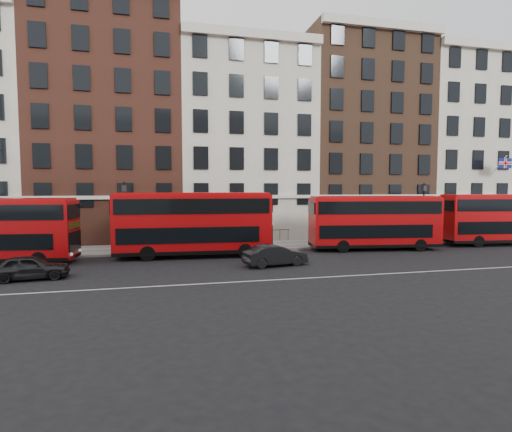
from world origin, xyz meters
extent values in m
plane|color=black|center=(0.00, 0.00, 0.00)|extent=(120.00, 120.00, 0.00)
cube|color=slate|center=(0.00, 10.50, 0.07)|extent=(80.00, 5.00, 0.15)
cube|color=gray|center=(0.00, 8.00, 0.08)|extent=(80.00, 0.30, 0.16)
cube|color=white|center=(0.00, -2.00, 0.01)|extent=(70.00, 0.12, 0.01)
cube|color=brown|center=(-12.80, 18.00, 11.00)|extent=(12.80, 10.00, 22.00)
cube|color=#B2AF9D|center=(0.00, 18.00, 9.50)|extent=(12.80, 10.00, 19.00)
cube|color=beige|center=(0.00, 12.75, 18.60)|extent=(12.80, 0.50, 0.80)
cube|color=brown|center=(12.80, 18.00, 10.50)|extent=(12.80, 10.00, 21.00)
cube|color=beige|center=(12.80, 12.75, 20.60)|extent=(12.80, 0.50, 0.80)
cube|color=#B1AC99|center=(25.60, 18.00, 10.00)|extent=(12.80, 10.00, 20.00)
cube|color=beige|center=(25.60, 12.75, 19.60)|extent=(12.80, 0.50, 0.80)
cube|color=black|center=(-13.85, 5.73, 1.51)|extent=(0.35, 2.14, 1.27)
cube|color=black|center=(-13.85, 5.73, 2.56)|extent=(0.31, 1.85, 0.41)
cylinder|color=black|center=(-15.82, 4.88, 0.49)|extent=(1.00, 0.39, 0.98)
cylinder|color=black|center=(-15.55, 7.05, 0.49)|extent=(1.00, 0.39, 0.98)
cube|color=#B3090C|center=(-5.99, 6.38, 2.44)|extent=(11.17, 3.23, 4.15)
cube|color=black|center=(-5.99, 6.38, 0.49)|extent=(11.17, 3.27, 0.25)
cube|color=black|center=(-6.30, 6.39, 1.74)|extent=(9.91, 3.25, 1.10)
cube|color=black|center=(-5.99, 6.38, 3.73)|extent=(10.75, 3.29, 1.05)
cube|color=#B3090C|center=(-5.99, 6.38, 4.57)|extent=(10.84, 3.01, 0.19)
cube|color=black|center=(-0.43, 6.07, 1.63)|extent=(0.21, 2.31, 1.37)
cube|color=black|center=(-0.43, 6.07, 2.76)|extent=(0.19, 2.00, 0.44)
cylinder|color=black|center=(-2.48, 5.00, 0.53)|extent=(1.07, 0.35, 1.05)
cylinder|color=black|center=(-2.35, 7.35, 0.53)|extent=(1.07, 0.35, 1.05)
cylinder|color=black|center=(-9.20, 5.37, 0.53)|extent=(1.07, 0.35, 1.05)
cylinder|color=black|center=(-9.07, 7.73, 0.53)|extent=(1.07, 0.35, 1.05)
cube|color=#B3090C|center=(8.43, 6.38, 2.28)|extent=(10.51, 3.76, 3.87)
cube|color=black|center=(8.43, 6.38, 0.46)|extent=(10.51, 3.80, 0.23)
cube|color=black|center=(8.14, 6.41, 1.62)|extent=(9.35, 3.68, 1.03)
cube|color=black|center=(8.43, 6.38, 3.47)|extent=(10.13, 3.79, 0.98)
cube|color=#B3090C|center=(8.43, 6.38, 4.26)|extent=(10.19, 3.53, 0.18)
cube|color=black|center=(13.57, 5.70, 1.52)|extent=(0.36, 2.15, 1.27)
cube|color=black|center=(13.57, 5.70, 2.56)|extent=(0.32, 1.85, 0.41)
cylinder|color=black|center=(11.59, 4.86, 0.49)|extent=(1.01, 0.40, 0.98)
cylinder|color=black|center=(11.88, 7.03, 0.49)|extent=(1.01, 0.40, 0.98)
cylinder|color=black|center=(5.38, 5.67, 0.49)|extent=(1.01, 0.40, 0.98)
cylinder|color=black|center=(5.66, 7.84, 0.49)|extent=(1.01, 0.40, 0.98)
cube|color=#B3090C|center=(20.76, 6.38, 2.33)|extent=(10.72, 3.58, 3.96)
cube|color=black|center=(20.76, 6.38, 0.47)|extent=(10.72, 3.62, 0.24)
cube|color=black|center=(20.46, 6.41, 1.65)|extent=(9.53, 3.53, 1.05)
cube|color=black|center=(20.76, 6.38, 3.56)|extent=(10.33, 3.62, 1.00)
cube|color=#B3090C|center=(20.76, 6.38, 4.36)|extent=(10.40, 3.35, 0.18)
cylinder|color=black|center=(17.65, 5.57, 0.50)|extent=(1.03, 0.38, 1.00)
cylinder|color=black|center=(17.88, 7.80, 0.50)|extent=(1.03, 0.38, 1.00)
imported|color=black|center=(-15.26, 1.14, 0.68)|extent=(4.13, 2.06, 1.35)
imported|color=black|center=(-1.14, 1.84, 0.68)|extent=(4.35, 2.18, 1.37)
cylinder|color=black|center=(-10.89, 8.30, 2.45)|extent=(0.14, 0.14, 4.60)
cylinder|color=black|center=(-10.89, 8.30, 0.45)|extent=(0.32, 0.32, 0.60)
cube|color=#262626|center=(-10.89, 8.30, 5.00)|extent=(0.32, 0.32, 0.55)
cone|color=black|center=(-10.89, 8.30, 5.35)|extent=(0.44, 0.44, 0.25)
cylinder|color=black|center=(14.94, 9.17, 2.45)|extent=(0.14, 0.14, 4.60)
cylinder|color=black|center=(14.94, 9.17, 0.45)|extent=(0.32, 0.32, 0.60)
cube|color=#262626|center=(14.94, 9.17, 5.00)|extent=(0.32, 0.32, 0.55)
cone|color=black|center=(14.94, 9.17, 5.35)|extent=(0.44, 0.44, 0.25)
cylinder|color=black|center=(21.04, 8.75, 1.45)|extent=(0.12, 0.12, 2.60)
cube|color=black|center=(21.04, 8.60, 3.05)|extent=(0.25, 0.30, 0.75)
sphere|color=red|center=(21.04, 8.43, 3.27)|extent=(0.14, 0.14, 0.14)
sphere|color=#0C9919|center=(21.04, 8.43, 2.83)|extent=(0.14, 0.14, 0.14)
camera|label=1|loc=(-8.17, -22.57, 4.98)|focal=28.00mm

